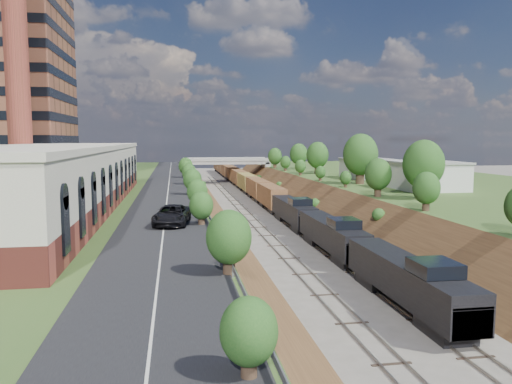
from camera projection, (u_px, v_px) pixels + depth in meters
name	position (u px, v px, depth m)	size (l,w,h in m)	color
platform_left	(53.00, 206.00, 76.11)	(44.00, 180.00, 5.00)	#3F5F27
platform_right	(451.00, 198.00, 86.73)	(44.00, 180.00, 5.00)	#3F5F27
embankment_left	(197.00, 219.00, 79.91)	(7.07, 180.00, 7.07)	brown
embankment_right	(329.00, 215.00, 83.45)	(7.07, 180.00, 7.07)	brown
rail_left_track	(249.00, 217.00, 81.26)	(1.58, 180.00, 0.18)	gray
rail_right_track	(280.00, 216.00, 82.09)	(1.58, 180.00, 0.18)	gray
road	(168.00, 188.00, 78.66)	(8.00, 180.00, 0.10)	black
guardrail	(195.00, 184.00, 79.07)	(0.10, 171.00, 0.70)	#99999E
commercial_building	(50.00, 177.00, 54.69)	(14.30, 62.30, 7.00)	brown
smokestack	(16.00, 50.00, 69.33)	(3.20, 3.20, 40.00)	brown
overpass	(226.00, 167.00, 142.01)	(24.50, 8.30, 7.40)	gray
white_building_near	(424.00, 176.00, 76.88)	(9.00, 12.00, 4.00)	silver
white_building_far	(367.00, 169.00, 98.41)	(8.00, 10.00, 3.60)	silver
tree_right_large	(423.00, 165.00, 63.81)	(5.25, 5.25, 7.61)	#473323
tree_left_crest	(210.00, 210.00, 39.79)	(2.45, 2.45, 3.55)	#473323
freight_train	(247.00, 182.00, 119.22)	(2.86, 177.03, 4.55)	black
suv	(172.00, 215.00, 44.26)	(2.86, 6.20, 1.72)	black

